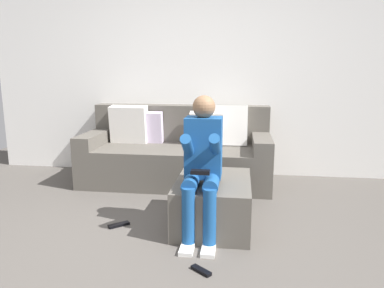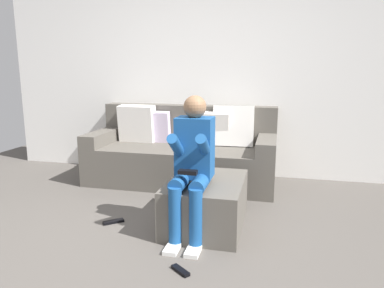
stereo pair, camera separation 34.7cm
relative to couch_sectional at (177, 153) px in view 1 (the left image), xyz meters
The scene contains 7 objects.
ground_plane 1.92m from the couch_sectional, 86.42° to the right, with size 6.66×6.66×0.00m, color #544F49.
wall_back 1.10m from the couch_sectional, 74.91° to the left, with size 5.12×0.10×2.68m, color white.
couch_sectional is the anchor object (origin of this frame).
ottoman 1.32m from the couch_sectional, 66.85° to the right, with size 0.61×0.83×0.39m, color #59544C.
person_seated 1.49m from the couch_sectional, 72.40° to the right, with size 0.28×0.58×1.10m.
remote_near_ottoman 2.05m from the couch_sectional, 75.74° to the right, with size 0.15×0.04×0.02m, color black.
remote_by_storage_bin 1.41m from the couch_sectional, 101.11° to the right, with size 0.18×0.05×0.02m, color black.
Camera 1 is at (0.61, -2.20, 1.28)m, focal length 33.87 mm.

